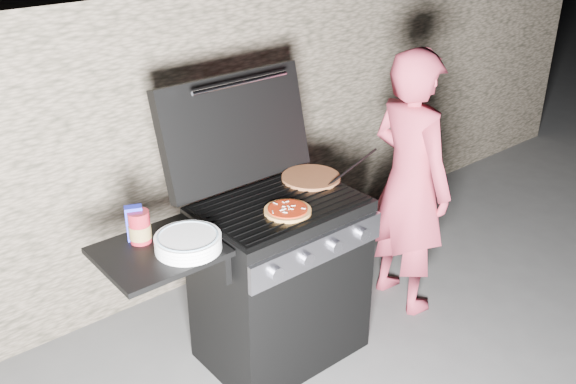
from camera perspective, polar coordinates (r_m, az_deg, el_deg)
ground at (r=3.62m, az=-0.63°, el=-13.81°), size 50.00×50.00×0.00m
stone_wall at (r=3.92m, az=-10.39°, el=4.41°), size 8.00×0.35×1.80m
gas_grill at (r=3.23m, az=-4.18°, el=-9.41°), size 1.34×0.79×0.91m
pizza_topped at (r=3.02m, az=-0.03°, el=-1.61°), size 0.28×0.28×0.03m
pizza_plain at (r=3.35m, az=2.06°, el=1.30°), size 0.41×0.41×0.02m
sauce_jar at (r=2.84m, az=-13.06°, el=-3.02°), size 0.10×0.10×0.15m
blue_carton at (r=2.86m, az=-13.47°, el=-2.70°), size 0.09×0.07×0.16m
plate_stack at (r=2.77m, az=-8.87°, el=-4.47°), size 0.37×0.37×0.07m
person at (r=3.68m, az=10.75°, el=0.78°), size 0.42×0.60×1.55m
tongs at (r=3.39m, az=5.65°, el=2.14°), size 0.44×0.08×0.09m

